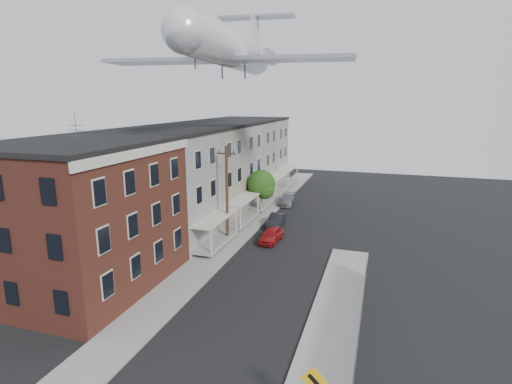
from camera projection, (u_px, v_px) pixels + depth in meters
ground at (197, 382)px, 18.73m from camera, size 120.00×120.00×0.00m
sidewalk_left at (249, 223)px, 42.62m from camera, size 3.00×62.00×0.12m
sidewalk_right at (332, 332)px, 22.66m from camera, size 3.00×26.00×0.12m
curb_left at (262, 224)px, 42.19m from camera, size 0.15×62.00×0.14m
curb_right at (306, 328)px, 23.09m from camera, size 0.15×26.00×0.14m
corner_building at (82, 215)px, 27.62m from camera, size 10.31×12.30×12.15m
row_house_a at (156, 187)px, 36.44m from camera, size 11.98×7.00×10.30m
row_house_b at (191, 174)px, 42.93m from camera, size 11.98×7.00×10.30m
row_house_c at (217, 164)px, 49.43m from camera, size 11.98×7.00×10.30m
row_house_d at (236, 157)px, 55.93m from camera, size 11.98×7.00×10.30m
row_house_e at (252, 151)px, 62.42m from camera, size 11.98×7.00×10.30m
chainlink_fence at (359, 331)px, 21.08m from camera, size 0.06×18.06×1.90m
utility_pole at (227, 194)px, 36.05m from camera, size 1.80×0.26×9.00m
street_tree at (262, 185)px, 45.44m from camera, size 3.22×3.20×5.20m
car_near at (271, 235)px, 37.12m from camera, size 1.83×3.95×1.31m
car_mid at (276, 221)px, 41.58m from camera, size 1.51×4.03×1.31m
car_far at (287, 200)px, 50.36m from camera, size 2.05×4.40×1.24m
airplane at (232, 51)px, 35.50m from camera, size 21.68×24.75×7.14m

